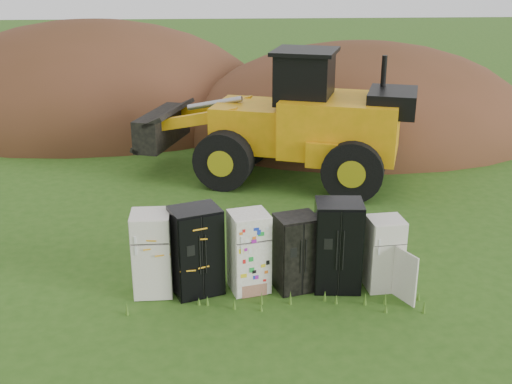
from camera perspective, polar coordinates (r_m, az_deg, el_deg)
ground at (r=13.61m, az=1.57°, el=-8.59°), size 120.00×120.00×0.00m
fridge_leftmost at (r=13.26m, az=-9.21°, el=-5.40°), size 0.79×0.76×1.76m
fridge_black_side at (r=13.16m, az=-5.34°, el=-5.20°), size 1.17×1.05×1.85m
fridge_sticker at (r=13.22m, az=-0.63°, el=-5.32°), size 0.91×0.87×1.71m
fridge_dark_mid at (r=13.30m, az=3.58°, el=-5.39°), size 0.99×0.88×1.63m
fridge_black_right at (r=13.36m, az=7.28°, el=-4.74°), size 1.02×0.87×1.91m
fridge_open_door at (r=13.59m, az=11.29°, el=-5.37°), size 0.76×0.72×1.55m
wheel_loader at (r=19.60m, az=1.35°, el=6.85°), size 8.91×5.74×4.00m
dirt_mound_right at (r=25.51m, az=9.10°, el=5.17°), size 13.64×10.00×7.09m
dirt_mound_left at (r=28.31m, az=-14.01°, el=6.33°), size 15.17×11.38×8.26m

